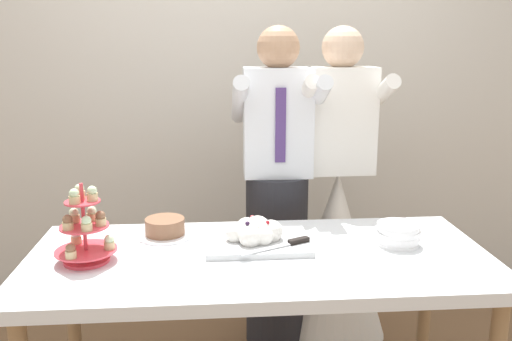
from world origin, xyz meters
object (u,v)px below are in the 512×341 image
Objects in this scene: main_cake_tray at (256,236)px; person_groom at (277,207)px; cupcake_stand at (85,231)px; round_cake at (165,228)px; dessert_table at (259,272)px; person_bride at (336,233)px; plate_stack at (398,234)px.

person_groom is (0.15, 0.60, -0.07)m from main_cake_tray.
round_cake is at bearing 43.16° from cupcake_stand.
dessert_table is 5.90× the size of cupcake_stand.
person_groom is at bearing 77.88° from dessert_table.
round_cake is at bearing -149.67° from person_bride.
person_groom is 1.00× the size of person_bride.
person_groom is at bearing -172.52° from person_bride.
plate_stack is at bearing -56.13° from person_groom.
plate_stack reaches higher than dessert_table.
dessert_table is 10.12× the size of plate_stack.
dessert_table is 7.50× the size of round_cake.
plate_stack is at bearing -81.82° from person_bride.
dessert_table is at bearing -122.87° from person_bride.
plate_stack is at bearing -10.15° from round_cake.
main_cake_tray is at bearing -104.46° from person_groom.
plate_stack is 0.11× the size of person_groom.
person_groom is 0.37m from person_bride.
plate_stack is at bearing 3.88° from cupcake_stand.
main_cake_tray is 0.83m from person_bride.
main_cake_tray is 1.76× the size of round_cake.
person_bride is at bearing 53.08° from main_cake_tray.
person_groom is at bearing 41.62° from cupcake_stand.
cupcake_stand is 0.66m from main_cake_tray.
round_cake is 0.14× the size of person_bride.
plate_stack is at bearing 6.21° from dessert_table.
cupcake_stand reaches higher than main_cake_tray.
main_cake_tray is 2.37× the size of plate_stack.
plate_stack is (0.57, 0.06, 0.12)m from dessert_table.
person_bride is (0.48, 0.64, -0.23)m from main_cake_tray.
person_bride is at bearing 30.33° from round_cake.
person_groom is at bearing 75.54° from main_cake_tray.
cupcake_stand is at bearing -138.38° from person_groom.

